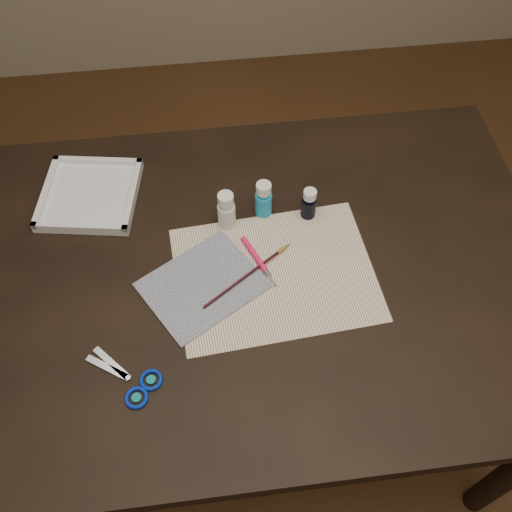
{
  "coord_description": "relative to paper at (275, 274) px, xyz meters",
  "views": [
    {
      "loc": [
        -0.08,
        -0.67,
        1.77
      ],
      "look_at": [
        0.0,
        0.0,
        0.8
      ],
      "focal_mm": 40.0,
      "sensor_mm": 36.0,
      "label": 1
    }
  ],
  "objects": [
    {
      "name": "paint_bottle_white",
      "position": [
        -0.09,
        0.15,
        0.05
      ],
      "size": [
        0.05,
        0.05,
        0.1
      ],
      "primitive_type": "cylinder",
      "rotation": [
        0.0,
        0.0,
        -0.31
      ],
      "color": "silver",
      "rests_on": "table"
    },
    {
      "name": "palette_tray",
      "position": [
        -0.4,
        0.26,
        0.01
      ],
      "size": [
        0.25,
        0.25,
        0.03
      ],
      "primitive_type": "cube",
      "rotation": [
        0.0,
        0.0,
        -0.17
      ],
      "color": "white",
      "rests_on": "table"
    },
    {
      "name": "craft_knife",
      "position": [
        -0.03,
        0.03,
        0.01
      ],
      "size": [
        0.07,
        0.14,
        0.01
      ],
      "primitive_type": null,
      "rotation": [
        0.0,
        0.0,
        -1.18
      ],
      "color": "#F31B61",
      "rests_on": "paper"
    },
    {
      "name": "paintbrush",
      "position": [
        -0.06,
        0.0,
        0.01
      ],
      "size": [
        0.21,
        0.15,
        0.01
      ],
      "primitive_type": null,
      "rotation": [
        0.0,
        0.0,
        0.6
      ],
      "color": "black",
      "rests_on": "canvas"
    },
    {
      "name": "ground",
      "position": [
        -0.04,
        0.02,
        -0.76
      ],
      "size": [
        3.5,
        3.5,
        0.02
      ],
      "primitive_type": "cube",
      "color": "#422614",
      "rests_on": "ground"
    },
    {
      "name": "table",
      "position": [
        -0.04,
        0.02,
        -0.38
      ],
      "size": [
        1.3,
        0.9,
        0.75
      ],
      "primitive_type": "cube",
      "color": "black",
      "rests_on": "ground"
    },
    {
      "name": "paint_bottle_navy",
      "position": [
        0.1,
        0.15,
        0.04
      ],
      "size": [
        0.04,
        0.04,
        0.08
      ],
      "primitive_type": "cylinder",
      "rotation": [
        0.0,
        0.0,
        -0.36
      ],
      "color": "black",
      "rests_on": "table"
    },
    {
      "name": "canvas",
      "position": [
        -0.16,
        -0.01,
        0.0
      ],
      "size": [
        0.3,
        0.28,
        0.0
      ],
      "primitive_type": "cube",
      "rotation": [
        0.0,
        0.0,
        0.54
      ],
      "color": "black",
      "rests_on": "paper"
    },
    {
      "name": "paint_bottle_cyan",
      "position": [
        -0.0,
        0.17,
        0.05
      ],
      "size": [
        0.05,
        0.05,
        0.09
      ],
      "primitive_type": "cylinder",
      "rotation": [
        0.0,
        0.0,
        0.2
      ],
      "color": "#1993C9",
      "rests_on": "table"
    },
    {
      "name": "paper",
      "position": [
        0.0,
        0.0,
        0.0
      ],
      "size": [
        0.44,
        0.35,
        0.0
      ],
      "primitive_type": "cube",
      "rotation": [
        0.0,
        0.0,
        0.07
      ],
      "color": "white",
      "rests_on": "table"
    },
    {
      "name": "scissors",
      "position": [
        -0.33,
        -0.2,
        0.0
      ],
      "size": [
        0.19,
        0.17,
        0.01
      ],
      "primitive_type": null,
      "rotation": [
        0.0,
        0.0,
        2.56
      ],
      "color": "silver",
      "rests_on": "table"
    }
  ]
}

